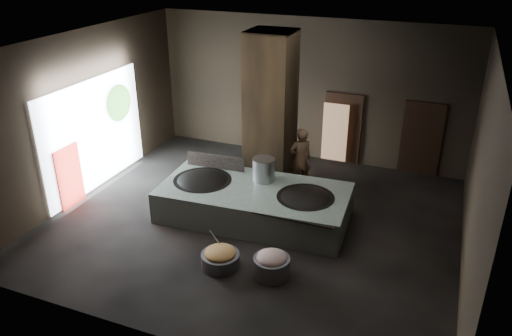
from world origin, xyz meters
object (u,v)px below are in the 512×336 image
at_px(stock_pot, 264,170).
at_px(meat_basin, 272,266).
at_px(wok_left, 203,183).
at_px(hearth_platform, 254,203).
at_px(cook, 300,159).
at_px(veg_basin, 220,260).
at_px(wok_right, 305,200).

relative_size(stock_pot, meat_basin, 0.79).
relative_size(wok_left, meat_basin, 1.90).
distance_m(hearth_platform, cook, 2.16).
bearing_deg(veg_basin, wok_right, 61.63).
bearing_deg(cook, wok_right, 72.48).
bearing_deg(veg_basin, meat_basin, 5.43).
bearing_deg(cook, veg_basin, 44.98).
bearing_deg(hearth_platform, stock_pot, 81.47).
bearing_deg(meat_basin, wok_right, 88.04).
bearing_deg(cook, wok_left, 6.81).
distance_m(wok_left, veg_basin, 2.76).
distance_m(hearth_platform, wok_right, 1.39).
relative_size(hearth_platform, cook, 2.61).
bearing_deg(hearth_platform, veg_basin, -90.66).
bearing_deg(wok_left, hearth_platform, 1.97).
bearing_deg(wok_left, wok_right, 2.05).
height_order(wok_left, cook, cook).
height_order(stock_pot, meat_basin, stock_pot).
distance_m(hearth_platform, stock_pot, 0.90).
xyz_separation_m(wok_right, stock_pot, (-1.30, 0.50, 0.38)).
height_order(stock_pot, cook, cook).
xyz_separation_m(wok_left, wok_right, (2.80, 0.10, 0.00)).
distance_m(stock_pot, cook, 1.58).
distance_m(wok_right, meat_basin, 2.26).
relative_size(wok_right, veg_basin, 1.65).
xyz_separation_m(wok_left, cook, (2.05, 2.07, 0.17)).
distance_m(stock_pot, meat_basin, 3.10).
bearing_deg(cook, stock_pot, 31.05).
xyz_separation_m(wok_left, veg_basin, (1.56, -2.21, -0.59)).
distance_m(wok_left, wok_right, 2.80).
height_order(wok_left, meat_basin, wok_left).
bearing_deg(meat_basin, veg_basin, -174.57).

